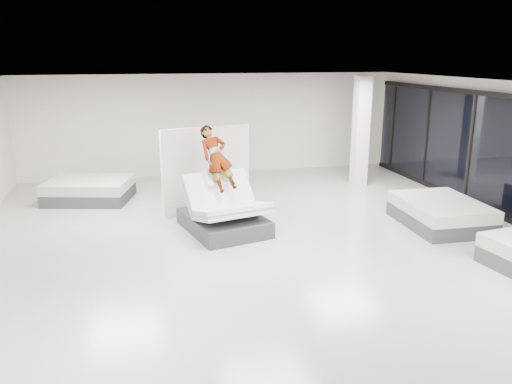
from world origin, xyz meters
TOP-DOWN VIEW (x-y plane):
  - room at (0.00, 0.00)m, footprint 14.00×14.04m
  - hero_bed at (-0.65, 1.38)m, footprint 1.94×2.30m
  - person at (-0.73, 1.71)m, footprint 0.92×1.63m
  - remote at (-0.44, 1.43)m, footprint 0.08×0.15m
  - divider_panel at (-0.79, 2.94)m, footprint 2.25×0.77m
  - flat_bed_right_far at (4.19, 0.57)m, footprint 1.70×2.21m
  - flat_bed_left_far at (-3.72, 4.60)m, footprint 2.43×2.06m
  - column at (4.00, 4.50)m, footprint 0.40×0.40m

SIDE VIEW (x-z plane):
  - flat_bed_left_far at x=-3.72m, z-range 0.00..0.58m
  - flat_bed_right_far at x=4.19m, z-range 0.00..0.59m
  - hero_bed at x=-0.65m, z-range -0.27..1.07m
  - divider_panel at x=-0.79m, z-range 0.00..2.11m
  - remote at x=-0.44m, z-range 1.05..1.13m
  - person at x=-0.73m, z-range 0.70..1.83m
  - room at x=0.00m, z-range 0.00..3.20m
  - column at x=4.00m, z-range 0.00..3.20m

